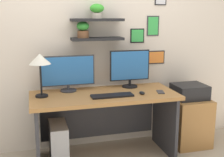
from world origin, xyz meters
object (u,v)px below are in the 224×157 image
(drawer_cabinet, at_px, (188,121))
(computer_tower_left, at_px, (59,144))
(monitor_left, at_px, (68,73))
(desk, at_px, (103,111))
(cell_phone, at_px, (160,92))
(printer, at_px, (189,91))
(monitor_right, at_px, (130,68))
(computer_mouse, at_px, (142,93))
(desk_lamp, at_px, (40,62))
(keyboard, at_px, (112,96))

(drawer_cabinet, distance_m, computer_tower_left, 1.61)
(monitor_left, height_order, drawer_cabinet, monitor_left)
(desk, relative_size, computer_tower_left, 3.40)
(desk, relative_size, cell_phone, 11.21)
(monitor_left, height_order, printer, monitor_left)
(desk, distance_m, computer_tower_left, 0.60)
(monitor_left, distance_m, computer_tower_left, 0.78)
(monitor_right, height_order, computer_mouse, monitor_right)
(desk, relative_size, computer_mouse, 17.44)
(desk_lamp, relative_size, computer_tower_left, 0.97)
(desk_lamp, bearing_deg, drawer_cabinet, 1.79)
(monitor_left, bearing_deg, computer_mouse, -24.78)
(desk_lamp, distance_m, cell_phone, 1.32)
(keyboard, relative_size, cell_phone, 3.14)
(keyboard, distance_m, computer_mouse, 0.33)
(desk, bearing_deg, computer_tower_left, -171.92)
(monitor_left, relative_size, keyboard, 1.35)
(monitor_left, bearing_deg, keyboard, -40.01)
(drawer_cabinet, relative_size, printer, 1.54)
(desk, relative_size, monitor_right, 3.32)
(keyboard, height_order, desk_lamp, desk_lamp)
(monitor_right, bearing_deg, keyboard, -131.52)
(monitor_right, distance_m, printer, 0.80)
(monitor_right, bearing_deg, drawer_cabinet, -8.32)
(desk_lamp, xyz_separation_m, printer, (1.75, 0.05, -0.45))
(desk, height_order, drawer_cabinet, desk)
(desk, distance_m, monitor_right, 0.59)
(cell_phone, bearing_deg, desk_lamp, -173.32)
(cell_phone, distance_m, computer_tower_left, 1.24)
(desk, relative_size, drawer_cabinet, 2.68)
(monitor_left, distance_m, keyboard, 0.57)
(cell_phone, relative_size, drawer_cabinet, 0.24)
(monitor_left, xyz_separation_m, computer_mouse, (0.74, -0.34, -0.19))
(computer_mouse, xyz_separation_m, drawer_cabinet, (0.71, 0.24, -0.47))
(keyboard, relative_size, printer, 1.16)
(desk, height_order, printer, printer)
(monitor_right, distance_m, keyboard, 0.51)
(keyboard, relative_size, desk_lamp, 0.98)
(keyboard, bearing_deg, printer, 12.96)
(monitor_right, bearing_deg, monitor_left, 179.99)
(monitor_left, xyz_separation_m, monitor_right, (0.72, -0.00, 0.02))
(monitor_right, distance_m, drawer_cabinet, 1.01)
(desk_lamp, xyz_separation_m, computer_tower_left, (0.15, -0.07, -0.89))
(computer_mouse, distance_m, desk_lamp, 1.11)
(keyboard, distance_m, drawer_cabinet, 1.16)
(desk, bearing_deg, monitor_right, 24.44)
(cell_phone, xyz_separation_m, printer, (0.48, 0.22, -0.08))
(computer_tower_left, bearing_deg, keyboard, -11.14)
(drawer_cabinet, height_order, computer_tower_left, drawer_cabinet)
(drawer_cabinet, xyz_separation_m, printer, (0.00, 0.00, 0.38))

